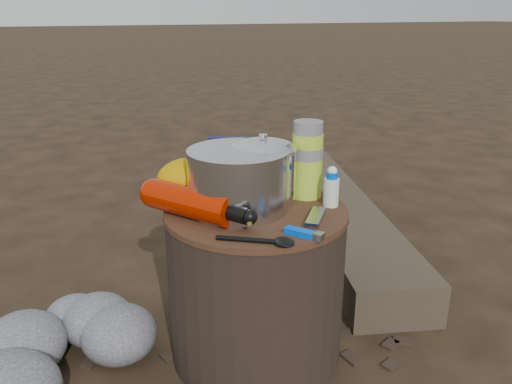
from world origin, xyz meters
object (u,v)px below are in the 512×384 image
object	(u,v)px
stump	(256,283)
log_main	(330,207)
travel_mug	(282,168)
camping_pot	(263,171)
fuel_bottle	(190,202)
thermos	(307,160)

from	to	relation	value
stump	log_main	bearing A→B (deg)	49.64
stump	travel_mug	distance (m)	0.34
camping_pot	fuel_bottle	distance (m)	0.21
thermos	camping_pot	bearing A→B (deg)	179.84
camping_pot	fuel_bottle	bearing A→B (deg)	-170.36
thermos	travel_mug	distance (m)	0.12
fuel_bottle	thermos	distance (m)	0.34
fuel_bottle	thermos	xyz separation A→B (m)	(0.33, 0.03, 0.06)
stump	fuel_bottle	size ratio (longest dim) A/B	1.47
stump	camping_pot	world-z (taller)	camping_pot
fuel_bottle	camping_pot	bearing A→B (deg)	-26.21
stump	fuel_bottle	bearing A→B (deg)	176.42
log_main	camping_pot	bearing A→B (deg)	-116.31
fuel_bottle	log_main	bearing A→B (deg)	6.76
camping_pot	thermos	size ratio (longest dim) A/B	0.84
log_main	thermos	bearing A→B (deg)	-109.80
fuel_bottle	stump	bearing A→B (deg)	-39.42
fuel_bottle	travel_mug	world-z (taller)	travel_mug
travel_mug	camping_pot	bearing A→B (deg)	-134.40
camping_pot	travel_mug	bearing A→B (deg)	45.60
log_main	stump	bearing A→B (deg)	-116.22
fuel_bottle	travel_mug	distance (m)	0.33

